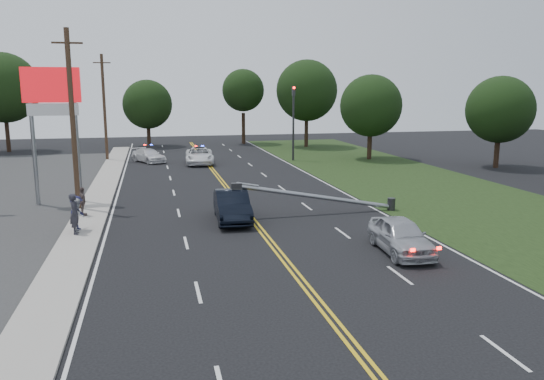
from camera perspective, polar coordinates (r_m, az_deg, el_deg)
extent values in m
plane|color=black|center=(20.85, 1.83, -8.11)|extent=(120.00, 120.00, 0.00)
cube|color=#A39D93|center=(30.01, -19.01, -2.70)|extent=(1.80, 70.00, 0.12)
cube|color=black|center=(35.13, 19.25, -0.90)|extent=(12.00, 80.00, 0.01)
cube|color=gold|center=(30.26, -2.99, -2.10)|extent=(0.36, 80.00, 0.00)
cylinder|color=gray|center=(33.88, -24.25, 4.33)|extent=(0.24, 0.24, 7.00)
cylinder|color=gray|center=(33.50, -20.21, 4.55)|extent=(0.24, 0.24, 7.00)
cube|color=#AE0B12|center=(33.51, -22.67, 10.39)|extent=(3.20, 0.35, 2.00)
cube|color=white|center=(33.53, -22.50, 8.01)|extent=(2.80, 0.30, 0.70)
cylinder|color=#2D2D30|center=(50.95, 2.31, 7.11)|extent=(0.20, 0.20, 7.00)
cube|color=#2D2D30|center=(50.85, 2.34, 10.60)|extent=(0.28, 0.28, 0.90)
sphere|color=#FF0C07|center=(50.70, 2.39, 10.94)|extent=(0.22, 0.22, 0.22)
cylinder|color=#2D2D30|center=(30.76, 12.71, -1.49)|extent=(0.44, 0.44, 0.70)
cylinder|color=gray|center=(29.01, 4.83, -0.73)|extent=(8.90, 0.24, 1.80)
cube|color=#2D2D30|center=(27.85, -3.86, 0.44)|extent=(0.55, 0.32, 0.30)
cylinder|color=#382619|center=(31.39, -20.65, 6.90)|extent=(0.28, 0.28, 10.00)
cube|color=#382619|center=(31.44, -21.18, 14.55)|extent=(1.60, 0.10, 0.10)
cylinder|color=#382619|center=(53.26, -17.58, 8.40)|extent=(0.28, 0.28, 10.00)
cube|color=#382619|center=(53.29, -17.84, 12.91)|extent=(1.60, 0.10, 0.10)
cylinder|color=black|center=(64.99, -26.57, 5.46)|extent=(0.44, 0.44, 4.02)
sphere|color=black|center=(64.82, -26.94, 9.78)|extent=(7.53, 7.53, 7.53)
cylinder|color=black|center=(65.56, -13.12, 5.86)|extent=(0.44, 0.44, 2.90)
sphere|color=black|center=(65.37, -13.25, 8.96)|extent=(5.79, 5.79, 5.79)
cylinder|color=black|center=(67.16, -3.09, 6.64)|extent=(0.44, 0.44, 3.85)
sphere|color=black|center=(66.99, -3.13, 10.66)|extent=(5.22, 5.22, 5.22)
cylinder|color=black|center=(63.64, 3.71, 6.40)|extent=(0.44, 0.44, 3.84)
sphere|color=black|center=(63.46, 3.76, 10.63)|extent=(7.17, 7.17, 7.17)
cylinder|color=black|center=(52.94, 10.45, 4.92)|extent=(0.44, 0.44, 3.02)
sphere|color=black|center=(52.71, 10.59, 8.91)|extent=(5.97, 5.97, 5.97)
cylinder|color=black|center=(50.27, 23.03, 3.88)|extent=(0.44, 0.44, 2.93)
sphere|color=black|center=(50.02, 23.33, 7.95)|extent=(5.73, 5.73, 5.73)
imported|color=black|center=(27.64, -4.31, -1.72)|extent=(1.89, 4.83, 1.57)
imported|color=#B0B2B9|center=(22.85, 13.68, -4.79)|extent=(2.08, 4.45, 1.47)
imported|color=white|center=(49.21, -7.81, 3.67)|extent=(2.82, 5.52, 1.49)
imported|color=silver|center=(51.26, -13.14, 3.64)|extent=(3.59, 4.66, 1.26)
imported|color=#2A2931|center=(26.25, -20.46, -2.40)|extent=(0.54, 0.75, 1.91)
imported|color=silver|center=(26.70, -20.15, -2.52)|extent=(0.61, 0.78, 1.58)
imported|color=#18183C|center=(26.93, -20.23, -2.34)|extent=(0.93, 1.21, 1.65)
imported|color=#5B4B49|center=(29.90, -19.70, -1.16)|extent=(0.56, 0.96, 1.54)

